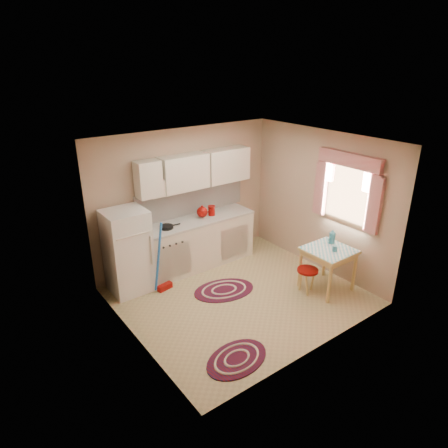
{
  "coord_description": "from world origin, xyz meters",
  "views": [
    {
      "loc": [
        -3.51,
        -4.3,
        3.58
      ],
      "look_at": [
        -0.13,
        0.25,
        1.22
      ],
      "focal_mm": 32.0,
      "sensor_mm": 36.0,
      "label": 1
    }
  ],
  "objects_px": {
    "fridge": "(128,251)",
    "base_cabinets": "(196,244)",
    "table": "(327,269)",
    "stool": "(307,281)"
  },
  "relations": [
    {
      "from": "table",
      "to": "stool",
      "type": "relative_size",
      "value": 1.71
    },
    {
      "from": "fridge",
      "to": "table",
      "type": "bearing_deg",
      "value": -36.02
    },
    {
      "from": "fridge",
      "to": "base_cabinets",
      "type": "bearing_deg",
      "value": 2.17
    },
    {
      "from": "base_cabinets",
      "to": "table",
      "type": "xyz_separation_m",
      "value": [
        1.31,
        -1.97,
        -0.08
      ]
    },
    {
      "from": "base_cabinets",
      "to": "table",
      "type": "distance_m",
      "value": 2.36
    },
    {
      "from": "stool",
      "to": "fridge",
      "type": "bearing_deg",
      "value": 141.68
    },
    {
      "from": "table",
      "to": "base_cabinets",
      "type": "bearing_deg",
      "value": 123.74
    },
    {
      "from": "base_cabinets",
      "to": "stool",
      "type": "height_order",
      "value": "base_cabinets"
    },
    {
      "from": "base_cabinets",
      "to": "table",
      "type": "bearing_deg",
      "value": -56.26
    },
    {
      "from": "base_cabinets",
      "to": "stool",
      "type": "relative_size",
      "value": 5.36
    }
  ]
}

